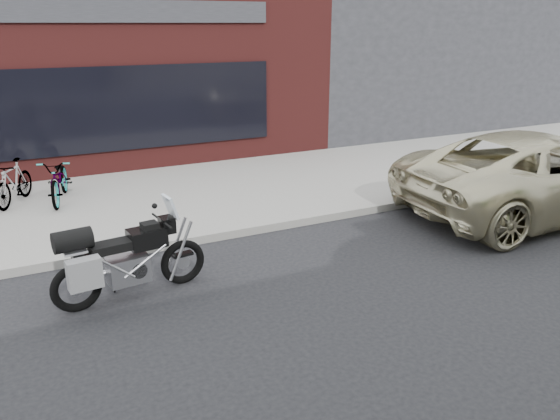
{
  "coord_description": "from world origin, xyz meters",
  "views": [
    {
      "loc": [
        -3.19,
        -4.48,
        3.64
      ],
      "look_at": [
        0.4,
        2.82,
        0.85
      ],
      "focal_mm": 35.0,
      "sensor_mm": 36.0,
      "label": 1
    }
  ],
  "objects_px": {
    "motorcycle": "(121,260)",
    "bicycle_rear": "(14,182)",
    "bicycle_front": "(59,179)",
    "minivan": "(542,174)"
  },
  "relations": [
    {
      "from": "motorcycle",
      "to": "bicycle_front",
      "type": "xyz_separation_m",
      "value": [
        -0.36,
        4.62,
        0.01
      ]
    },
    {
      "from": "bicycle_front",
      "to": "bicycle_rear",
      "type": "distance_m",
      "value": 0.88
    },
    {
      "from": "motorcycle",
      "to": "bicycle_rear",
      "type": "xyz_separation_m",
      "value": [
        -1.21,
        4.83,
        -0.0
      ]
    },
    {
      "from": "bicycle_front",
      "to": "minivan",
      "type": "bearing_deg",
      "value": -15.05
    },
    {
      "from": "bicycle_front",
      "to": "motorcycle",
      "type": "bearing_deg",
      "value": -72.49
    },
    {
      "from": "bicycle_rear",
      "to": "bicycle_front",
      "type": "bearing_deg",
      "value": 13.43
    },
    {
      "from": "minivan",
      "to": "bicycle_front",
      "type": "distance_m",
      "value": 9.72
    },
    {
      "from": "minivan",
      "to": "bicycle_front",
      "type": "xyz_separation_m",
      "value": [
        -8.57,
        4.58,
        -0.21
      ]
    },
    {
      "from": "minivan",
      "to": "bicycle_front",
      "type": "bearing_deg",
      "value": 64.95
    },
    {
      "from": "bicycle_front",
      "to": "bicycle_rear",
      "type": "bearing_deg",
      "value": 179.1
    }
  ]
}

